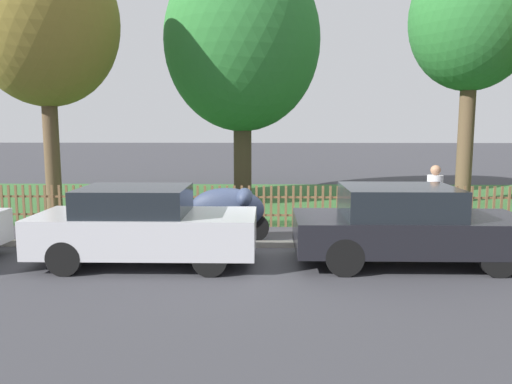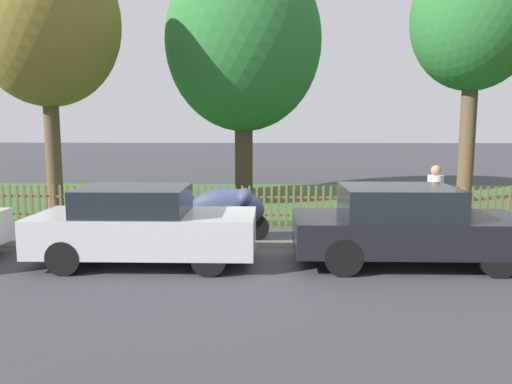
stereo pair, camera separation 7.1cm
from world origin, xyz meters
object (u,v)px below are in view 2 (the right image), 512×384
Objects in this scene: covered_motorcycle at (229,209)px; parked_car_black_saloon at (143,225)px; parked_car_navy_estate at (406,225)px; tree_mid_park at (474,20)px; tree_behind_motorcycle at (243,42)px; pedestrian_near_fence at (435,198)px; tree_nearest_kerb at (46,23)px.

parked_car_black_saloon is at bearing -123.72° from covered_motorcycle.
parked_car_navy_estate is at bearing 1.08° from parked_car_black_saloon.
tree_mid_park is (7.59, 6.09, 5.27)m from covered_motorcycle.
parked_car_navy_estate is at bearing -68.51° from tree_behind_motorcycle.
tree_behind_motorcycle is 5.06× the size of pedestrian_near_fence.
tree_mid_park is 8.32m from pedestrian_near_fence.
covered_motorcycle is at bearing -89.80° from tree_behind_motorcycle.
parked_car_black_saloon is 0.51× the size of tree_nearest_kerb.
tree_behind_motorcycle is at bearing 29.72° from tree_nearest_kerb.
covered_motorcycle is 0.22× the size of tree_behind_motorcycle.
parked_car_navy_estate is 10.33m from tree_mid_park.
tree_nearest_kerb is at bearing 147.89° from parked_car_navy_estate.
tree_nearest_kerb is (-4.17, 5.79, 4.81)m from parked_car_black_saloon.
tree_mid_park is (4.12, 7.89, 5.24)m from parked_car_navy_estate.
tree_nearest_kerb is 4.69× the size of pedestrian_near_fence.
tree_mid_park is (13.21, 2.22, 0.44)m from tree_nearest_kerb.
parked_car_black_saloon is at bearing -99.02° from tree_behind_motorcycle.
covered_motorcycle is at bearing 52.61° from parked_car_black_saloon.
tree_behind_motorcycle is 7.70m from tree_mid_park.
parked_car_navy_estate is 3.91m from covered_motorcycle.
pedestrian_near_fence reaches higher than covered_motorcycle.
tree_mid_park is at bearing -7.33° from tree_behind_motorcycle.
parked_car_black_saloon is 2.15× the size of covered_motorcycle.
parked_car_black_saloon is 0.49× the size of tree_mid_park.
parked_car_black_saloon is 10.26m from tree_behind_motorcycle.
tree_behind_motorcycle is at bearing -146.49° from pedestrian_near_fence.
tree_mid_park is at bearing 62.27° from parked_car_navy_estate.
parked_car_navy_estate is 0.51× the size of tree_mid_park.
tree_behind_motorcycle is (5.60, 3.20, -0.07)m from tree_nearest_kerb.
covered_motorcycle is 1.11× the size of pedestrian_near_fence.
covered_motorcycle is 8.36m from tree_nearest_kerb.
tree_behind_motorcycle is at bearing 93.63° from covered_motorcycle.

